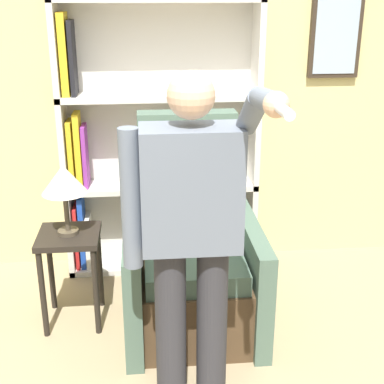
% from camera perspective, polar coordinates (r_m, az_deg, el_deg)
% --- Properties ---
extents(wall_back, '(8.00, 0.11, 2.80)m').
position_cam_1_polar(wall_back, '(3.89, -2.25, 12.15)').
color(wall_back, '#DBCC84').
rests_on(wall_back, ground_plane).
extents(bookcase, '(1.38, 0.28, 1.95)m').
position_cam_1_polar(bookcase, '(3.82, -4.86, 5.18)').
color(bookcase, silver).
rests_on(bookcase, ground_plane).
extents(armchair, '(0.81, 0.90, 1.28)m').
position_cam_1_polar(armchair, '(3.35, -0.07, -7.70)').
color(armchair, '#4C3823').
rests_on(armchair, ground_plane).
extents(person_standing, '(0.59, 0.78, 1.67)m').
position_cam_1_polar(person_standing, '(2.41, -0.10, -4.06)').
color(person_standing, '#2D2D33').
rests_on(person_standing, ground_plane).
extents(side_table, '(0.37, 0.37, 0.60)m').
position_cam_1_polar(side_table, '(3.37, -12.87, -6.37)').
color(side_table, black).
rests_on(side_table, ground_plane).
extents(table_lamp, '(0.27, 0.27, 0.43)m').
position_cam_1_polar(table_lamp, '(3.19, -13.51, 1.11)').
color(table_lamp, '#4C4233').
rests_on(table_lamp, side_table).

